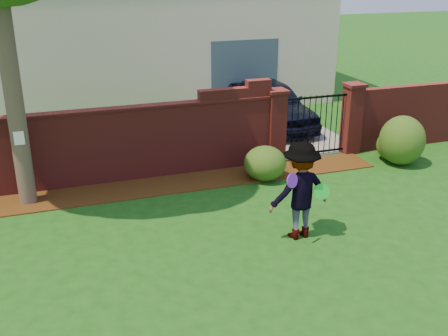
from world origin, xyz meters
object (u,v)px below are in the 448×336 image
object	(u,v)px
car	(274,105)
frisbee_purple	(292,181)
frisbee_green	(322,192)
man	(301,191)

from	to	relation	value
car	frisbee_purple	distance (m)	7.51
frisbee_green	man	bearing A→B (deg)	139.50
frisbee_purple	frisbee_green	world-z (taller)	frisbee_purple
frisbee_purple	man	bearing A→B (deg)	43.69
car	frisbee_purple	world-z (taller)	frisbee_purple
man	frisbee_green	xyz separation A→B (m)	(0.28, -0.24, 0.06)
man	frisbee_purple	distance (m)	0.64
car	man	distance (m)	7.04
man	frisbee_purple	size ratio (longest dim) A/B	7.05
man	frisbee_green	bearing A→B (deg)	135.05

